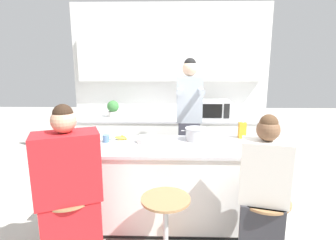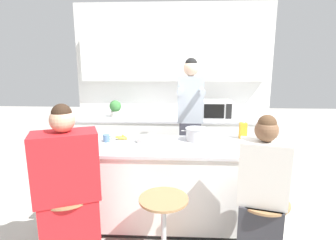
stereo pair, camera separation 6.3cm
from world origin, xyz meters
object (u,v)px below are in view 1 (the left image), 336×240
object	(u,v)px
bar_stool_center	(166,227)
bar_stool_rightmost	(262,229)
banana_bunch	(121,138)
juice_carton	(242,130)
person_cooking	(189,128)
coffee_cup_near	(106,139)
potted_plant	(113,108)
microwave	(213,109)
fruit_bowl	(147,139)
person_seated_near	(262,204)
person_wrapped_blanket	(70,196)
bar_stool_leftmost	(71,226)
kitchen_island	(168,184)
cooking_pot	(196,134)

from	to	relation	value
bar_stool_center	bar_stool_rightmost	xyz separation A→B (m)	(0.80, -0.01, 0.00)
banana_bunch	juice_carton	world-z (taller)	juice_carton
person_cooking	coffee_cup_near	size ratio (longest dim) A/B	17.36
person_cooking	potted_plant	distance (m)	1.43
banana_bunch	coffee_cup_near	bearing A→B (deg)	-146.73
person_cooking	potted_plant	size ratio (longest dim) A/B	6.76
microwave	coffee_cup_near	bearing A→B (deg)	-135.04
microwave	potted_plant	size ratio (longest dim) A/B	1.84
person_cooking	fruit_bowl	xyz separation A→B (m)	(-0.49, -0.57, 0.00)
banana_bunch	potted_plant	xyz separation A→B (m)	(-0.39, 1.30, 0.12)
bar_stool_center	coffee_cup_near	distance (m)	1.15
coffee_cup_near	potted_plant	world-z (taller)	potted_plant
person_seated_near	potted_plant	world-z (taller)	person_seated_near
person_wrapped_blanket	person_seated_near	xyz separation A→B (m)	(1.56, 0.00, -0.05)
bar_stool_center	juice_carton	xyz separation A→B (m)	(0.84, 0.95, 0.61)
bar_stool_leftmost	person_cooking	xyz separation A→B (m)	(1.06, 1.34, 0.54)
person_cooking	coffee_cup_near	world-z (taller)	person_cooking
bar_stool_leftmost	juice_carton	world-z (taller)	juice_carton
person_seated_near	banana_bunch	world-z (taller)	person_seated_near
juice_carton	kitchen_island	bearing A→B (deg)	-161.03
bar_stool_rightmost	cooking_pot	distance (m)	1.14
person_cooking	juice_carton	xyz separation A→B (m)	(0.58, -0.38, 0.07)
kitchen_island	bar_stool_center	xyz separation A→B (m)	(0.00, -0.66, -0.08)
bar_stool_leftmost	microwave	world-z (taller)	microwave
person_cooking	kitchen_island	bearing A→B (deg)	-109.61
person_seated_near	bar_stool_leftmost	bearing A→B (deg)	-166.56
banana_bunch	bar_stool_rightmost	bearing A→B (deg)	-32.48
person_wrapped_blanket	fruit_bowl	bearing A→B (deg)	32.83
person_seated_near	microwave	world-z (taller)	person_seated_near
kitchen_island	person_wrapped_blanket	bearing A→B (deg)	-138.32
person_seated_near	cooking_pot	distance (m)	1.05
cooking_pot	bar_stool_leftmost	bearing A→B (deg)	-142.78
bar_stool_rightmost	coffee_cup_near	distance (m)	1.75
fruit_bowl	kitchen_island	bearing A→B (deg)	-23.79
person_seated_near	coffee_cup_near	world-z (taller)	person_seated_near
bar_stool_center	person_wrapped_blanket	world-z (taller)	person_wrapped_blanket
person_cooking	potted_plant	xyz separation A→B (m)	(-1.17, 0.81, 0.12)
juice_carton	banana_bunch	bearing A→B (deg)	-175.43
juice_carton	microwave	size ratio (longest dim) A/B	0.41
person_cooking	fruit_bowl	bearing A→B (deg)	-129.53
person_wrapped_blanket	juice_carton	bearing A→B (deg)	8.46
cooking_pot	microwave	xyz separation A→B (m)	(0.37, 1.26, 0.07)
bar_stool_center	microwave	bearing A→B (deg)	72.10
person_cooking	microwave	xyz separation A→B (m)	(0.42, 0.76, 0.12)
person_cooking	person_wrapped_blanket	xyz separation A→B (m)	(-1.04, -1.37, -0.25)
cooking_pot	fruit_bowl	world-z (taller)	cooking_pot
person_cooking	juice_carton	size ratio (longest dim) A/B	8.97
banana_bunch	person_seated_near	bearing A→B (deg)	-33.87
fruit_bowl	bar_stool_leftmost	bearing A→B (deg)	-126.51
juice_carton	potted_plant	distance (m)	2.13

